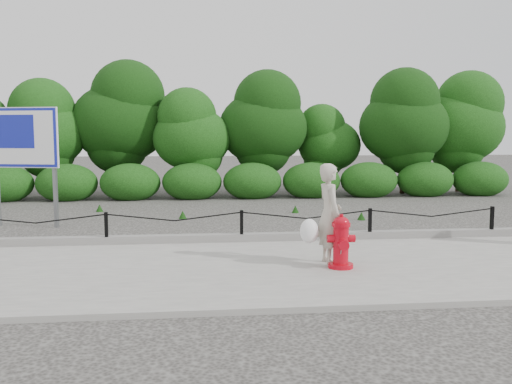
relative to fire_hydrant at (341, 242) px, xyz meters
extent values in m
plane|color=#2D2B28|center=(-1.33, 2.20, -0.47)|extent=(90.00, 90.00, 0.00)
cube|color=gray|center=(-1.33, 0.20, -0.43)|extent=(14.00, 4.00, 0.08)
cube|color=slate|center=(-1.33, 2.25, -0.32)|extent=(14.00, 0.22, 0.14)
cube|color=black|center=(-3.83, 2.20, -0.09)|extent=(0.06, 0.06, 0.60)
cube|color=black|center=(-1.33, 2.20, -0.09)|extent=(0.06, 0.06, 0.60)
cube|color=black|center=(1.17, 2.20, -0.09)|extent=(0.06, 0.06, 0.60)
cube|color=black|center=(3.67, 2.20, -0.09)|extent=(0.06, 0.06, 0.60)
cylinder|color=black|center=(-5.08, 2.20, 0.13)|extent=(2.50, 0.02, 0.02)
cylinder|color=black|center=(-2.58, 2.20, 0.13)|extent=(2.50, 0.02, 0.02)
cylinder|color=black|center=(-0.08, 2.20, 0.13)|extent=(2.50, 0.02, 0.02)
cylinder|color=black|center=(2.42, 2.20, 0.13)|extent=(2.50, 0.02, 0.02)
cylinder|color=black|center=(-7.33, 11.20, 0.50)|extent=(0.18, 0.18, 1.94)
ellipsoid|color=#1B5112|center=(-7.33, 11.20, 1.86)|extent=(2.88, 2.49, 3.11)
cylinder|color=black|center=(-4.83, 11.60, 0.67)|extent=(0.18, 0.18, 2.28)
ellipsoid|color=#1B5112|center=(-4.83, 11.60, 2.27)|extent=(3.38, 2.92, 3.65)
cylinder|color=black|center=(-2.33, 10.80, 0.43)|extent=(0.18, 0.18, 1.80)
ellipsoid|color=#1B5112|center=(-2.33, 10.80, 1.68)|extent=(2.66, 2.30, 2.87)
cylinder|color=black|center=(0.17, 11.20, 0.59)|extent=(0.18, 0.18, 2.13)
ellipsoid|color=#1B5112|center=(0.17, 11.20, 2.08)|extent=(3.15, 2.72, 3.40)
cylinder|color=black|center=(2.67, 11.60, 0.31)|extent=(0.18, 0.18, 1.56)
ellipsoid|color=#1B5112|center=(2.67, 11.60, 1.41)|extent=(2.32, 2.00, 2.50)
cylinder|color=black|center=(5.17, 10.80, 0.61)|extent=(0.18, 0.18, 2.17)
ellipsoid|color=#1B5112|center=(5.17, 10.80, 2.13)|extent=(3.21, 2.77, 3.47)
cylinder|color=black|center=(7.47, 11.20, 0.61)|extent=(0.18, 0.18, 2.15)
ellipsoid|color=#1B5112|center=(7.47, 11.20, 2.11)|extent=(3.19, 2.76, 3.45)
cylinder|color=#B80616|center=(0.00, 0.01, -0.36)|extent=(0.40, 0.40, 0.06)
cylinder|color=#B80616|center=(0.00, 0.01, -0.04)|extent=(0.25, 0.25, 0.58)
cylinder|color=#B80616|center=(0.00, 0.01, 0.27)|extent=(0.29, 0.29, 0.05)
ellipsoid|color=#B80616|center=(0.00, 0.01, 0.30)|extent=(0.26, 0.26, 0.18)
cylinder|color=#B80616|center=(0.00, 0.01, 0.40)|extent=(0.07, 0.07, 0.05)
cylinder|color=#B80616|center=(-0.16, 0.02, 0.06)|extent=(0.11, 0.12, 0.12)
cylinder|color=#B80616|center=(0.16, 0.00, 0.06)|extent=(0.11, 0.12, 0.12)
cylinder|color=#B80616|center=(-0.01, -0.16, -0.01)|extent=(0.17, 0.14, 0.16)
cylinder|color=slate|center=(-0.03, -0.13, -0.09)|extent=(0.01, 0.06, 0.12)
imported|color=#B3AA99|center=(-0.11, 0.29, 0.40)|extent=(0.43, 0.61, 1.57)
ellipsoid|color=white|center=(-0.46, 0.14, 0.16)|extent=(0.28, 0.22, 0.38)
cube|color=slate|center=(-5.35, 4.70, 0.88)|extent=(0.10, 0.10, 2.71)
cube|color=white|center=(-6.05, 4.82, 1.56)|extent=(1.65, 0.49, 1.36)
cube|color=#161FA0|center=(-6.06, 4.79, 1.56)|extent=(1.61, 0.43, 1.31)
cube|color=#161FA0|center=(-6.26, 4.83, 1.70)|extent=(0.99, 0.26, 0.75)
camera|label=1|loc=(-2.15, -7.88, 1.61)|focal=38.00mm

